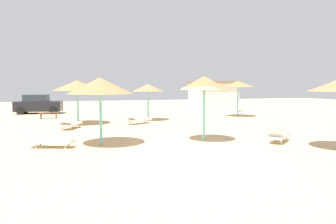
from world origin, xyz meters
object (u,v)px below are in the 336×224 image
Objects in this scene: parasol_3 at (148,88)px; lounger_3 at (138,119)px; parasol_1 at (77,86)px; lounger_1 at (70,124)px; bench_0 at (49,114)px; parasol_5 at (204,83)px; parked_car at (38,104)px; beach_cabana at (213,96)px; parasol_0 at (100,86)px; lounger_0 at (49,140)px; lounger_2 at (278,135)px; parasol_4 at (238,84)px.

parasol_3 is 3.06m from lounger_3.
parasol_1 reaches higher than lounger_1.
bench_0 is (-5.95, 5.24, 0.04)m from lounger_3.
parasol_5 is 0.71× the size of parked_car.
parasol_3 reaches higher than parked_car.
bench_0 is 15.42m from beach_cabana.
lounger_3 is at bearing 15.87° from lounger_1.
parasol_0 is at bearing -115.29° from parasol_3.
parked_car reaches higher than lounger_0.
lounger_3 is 0.45× the size of beach_cabana.
lounger_1 is at bearing -75.64° from bench_0.
parasol_3 is (4.96, 0.83, -0.17)m from parasol_1.
parasol_5 is at bearing 155.31° from lounger_2.
parasol_3 reaches higher than bench_0.
lounger_2 is at bearing -71.03° from parasol_3.
parasol_5 is at bearing -44.31° from lounger_1.
parasol_4 is (11.79, 9.31, 0.11)m from parasol_0.
lounger_1 reaches higher than bench_0.
lounger_1 is 1.10× the size of lounger_2.
parasol_4 is at bearing -93.35° from beach_cabana.
lounger_3 is at bearing -163.60° from parasol_4.
parasol_3 is 1.32× the size of lounger_0.
parasol_4 is (12.65, 1.47, 0.11)m from parasol_1.
beach_cabana reaches higher than parasol_1.
parasol_0 is at bearing -75.92° from bench_0.
lounger_1 reaches higher than lounger_3.
parasol_1 reaches higher than parked_car.
parasol_5 reaches higher than bench_0.
parasol_5 reaches higher than lounger_1.
bench_0 is at bearing 117.43° from parasol_1.
parasol_0 reaches higher than lounger_1.
parasol_0 is at bearing -83.72° from parasol_1.
parked_car is (-4.22, 16.85, -1.72)m from parasol_0.
parasol_0 is at bearing -129.28° from beach_cabana.
parasol_5 is at bearing -76.55° from lounger_3.
beach_cabana is (12.97, 6.97, -1.05)m from parasol_1.
parasol_5 is at bearing -116.21° from beach_cabana.
lounger_1 is 6.67m from bench_0.
lounger_0 is at bearing -179.34° from parasol_0.
parasol_3 is 9.04m from parasol_5.
parasol_5 is (-7.15, -9.67, 0.01)m from parasol_4.
parasol_5 is at bearing -56.10° from parasol_1.
parasol_1 is at bearing -151.75° from beach_cabana.
parasol_5 reaches higher than parasol_4.
parasol_4 reaches higher than parasol_0.
parasol_1 is at bearing 81.01° from lounger_0.
parasol_4 is at bearing -25.22° from parked_car.
lounger_2 is (-4.11, -11.06, -2.33)m from parasol_4.
lounger_3 is at bearing -138.51° from beach_cabana.
parasol_3 is 0.61× the size of beach_cabana.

